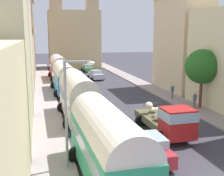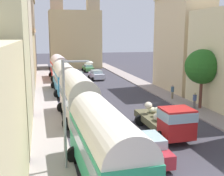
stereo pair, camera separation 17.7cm
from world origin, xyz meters
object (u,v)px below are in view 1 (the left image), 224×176
(car_3, at_px, (85,87))
(pedestrian_0, at_px, (172,91))
(cargo_truck_0, at_px, (168,120))
(streetlamp_near, at_px, (70,106))
(parked_bus_0, at_px, (107,142))
(parked_bus_1, at_px, (78,94))
(parked_bus_2, at_px, (64,76))
(car_4, at_px, (77,77))
(pedestrian_3, at_px, (195,100))
(parked_bus_3, at_px, (59,66))
(car_2, at_px, (152,148))
(car_0, at_px, (96,75))
(car_1, at_px, (87,68))

(car_3, xyz_separation_m, pedestrian_0, (9.18, -6.17, 0.20))
(cargo_truck_0, bearing_deg, streetlamp_near, -154.86)
(parked_bus_0, xyz_separation_m, cargo_truck_0, (5.93, 5.38, -0.88))
(parked_bus_1, relative_size, parked_bus_2, 0.90)
(cargo_truck_0, height_order, car_4, cargo_truck_0)
(parked_bus_0, bearing_deg, parked_bus_2, 90.25)
(parked_bus_2, height_order, pedestrian_3, parked_bus_2)
(car_4, xyz_separation_m, pedestrian_3, (9.31, -19.13, 0.15))
(parked_bus_3, relative_size, pedestrian_0, 4.82)
(parked_bus_3, bearing_deg, pedestrian_3, -62.64)
(streetlamp_near, bearing_deg, car_2, -0.49)
(cargo_truck_0, height_order, streetlamp_near, streetlamp_near)
(car_0, height_order, pedestrian_0, pedestrian_0)
(parked_bus_0, relative_size, parked_bus_3, 1.02)
(parked_bus_0, distance_m, parked_bus_3, 34.89)
(car_3, relative_size, car_4, 1.05)
(pedestrian_0, bearing_deg, parked_bus_3, 122.44)
(parked_bus_3, distance_m, car_1, 11.16)
(parked_bus_3, xyz_separation_m, car_0, (5.99, -1.44, -1.41))
(pedestrian_0, bearing_deg, car_4, 122.09)
(parked_bus_2, height_order, parked_bus_3, parked_bus_3)
(car_2, height_order, pedestrian_3, pedestrian_3)
(parked_bus_2, height_order, car_1, parked_bus_2)
(parked_bus_2, distance_m, car_3, 3.08)
(parked_bus_2, relative_size, streetlamp_near, 1.53)
(car_0, relative_size, streetlamp_near, 0.71)
(car_0, height_order, car_4, car_4)
(car_1, xyz_separation_m, car_2, (-3.13, -42.16, 0.07))
(parked_bus_0, height_order, pedestrian_0, parked_bus_0)
(parked_bus_1, height_order, car_3, parked_bus_1)
(parked_bus_2, height_order, car_3, parked_bus_2)
(cargo_truck_0, height_order, pedestrian_0, cargo_truck_0)
(car_1, bearing_deg, parked_bus_3, -124.95)
(car_3, distance_m, pedestrian_3, 14.29)
(car_4, bearing_deg, parked_bus_0, -94.73)
(pedestrian_3, bearing_deg, parked_bus_3, 117.36)
(car_3, xyz_separation_m, streetlamp_near, (-4.11, -20.81, 2.92))
(pedestrian_0, bearing_deg, cargo_truck_0, -117.36)
(parked_bus_2, bearing_deg, pedestrian_0, -31.27)
(car_0, relative_size, car_3, 1.12)
(car_3, bearing_deg, car_2, -88.15)
(pedestrian_0, bearing_deg, car_1, 101.05)
(streetlamp_near, bearing_deg, car_1, 79.35)
(car_1, bearing_deg, car_4, -106.08)
(car_1, bearing_deg, streetlamp_near, -100.65)
(parked_bus_3, bearing_deg, parked_bus_1, -89.76)
(parked_bus_1, relative_size, streetlamp_near, 1.37)
(parked_bus_3, bearing_deg, car_4, -56.26)
(parked_bus_2, height_order, pedestrian_0, parked_bus_2)
(pedestrian_0, bearing_deg, car_0, 108.61)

